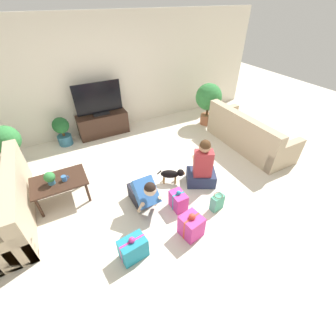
{
  "coord_description": "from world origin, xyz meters",
  "views": [
    {
      "loc": [
        -1.31,
        -2.9,
        2.87
      ],
      "look_at": [
        0.14,
        -0.18,
        0.45
      ],
      "focal_mm": 24.0,
      "sensor_mm": 36.0,
      "label": 1
    }
  ],
  "objects_px": {
    "potted_plant_corner_left": "(7,144)",
    "mug": "(64,178)",
    "potted_plant_back_left": "(62,130)",
    "sofa_right": "(248,135)",
    "gift_box_b": "(178,201)",
    "gift_box_c": "(133,248)",
    "gift_box_a": "(191,226)",
    "gift_bag_a": "(217,202)",
    "person_sitting": "(202,168)",
    "potted_plant_corner_right": "(208,99)",
    "person_kneeling": "(144,193)",
    "tabletop_plant": "(50,178)",
    "sofa_left": "(3,205)",
    "dog": "(172,174)",
    "tv_console": "(103,124)",
    "coffee_table": "(59,183)",
    "tv": "(99,101)"
  },
  "relations": [
    {
      "from": "potted_plant_corner_left",
      "to": "mug",
      "type": "distance_m",
      "value": 1.64
    },
    {
      "from": "potted_plant_back_left",
      "to": "sofa_right",
      "type": "bearing_deg",
      "value": -29.38
    },
    {
      "from": "gift_box_b",
      "to": "gift_box_c",
      "type": "relative_size",
      "value": 0.93
    },
    {
      "from": "gift_box_a",
      "to": "gift_bag_a",
      "type": "xyz_separation_m",
      "value": [
        0.65,
        0.22,
        -0.04
      ]
    },
    {
      "from": "potted_plant_back_left",
      "to": "gift_box_b",
      "type": "relative_size",
      "value": 1.8
    },
    {
      "from": "gift_box_a",
      "to": "mug",
      "type": "bearing_deg",
      "value": 132.38
    },
    {
      "from": "sofa_right",
      "to": "gift_box_b",
      "type": "bearing_deg",
      "value": 110.95
    },
    {
      "from": "gift_box_a",
      "to": "gift_box_b",
      "type": "bearing_deg",
      "value": 79.61
    },
    {
      "from": "sofa_right",
      "to": "person_sitting",
      "type": "bearing_deg",
      "value": 108.98
    },
    {
      "from": "potted_plant_corner_right",
      "to": "person_kneeling",
      "type": "xyz_separation_m",
      "value": [
        -2.72,
        -2.04,
        -0.37
      ]
    },
    {
      "from": "gift_box_b",
      "to": "mug",
      "type": "distance_m",
      "value": 1.9
    },
    {
      "from": "person_kneeling",
      "to": "tabletop_plant",
      "type": "height_order",
      "value": "person_kneeling"
    },
    {
      "from": "gift_box_c",
      "to": "sofa_left",
      "type": "bearing_deg",
      "value": 133.96
    },
    {
      "from": "dog",
      "to": "gift_box_b",
      "type": "distance_m",
      "value": 0.65
    },
    {
      "from": "tv_console",
      "to": "gift_box_b",
      "type": "distance_m",
      "value": 3.08
    },
    {
      "from": "potted_plant_back_left",
      "to": "person_sitting",
      "type": "height_order",
      "value": "person_sitting"
    },
    {
      "from": "coffee_table",
      "to": "tv",
      "type": "distance_m",
      "value": 2.38
    },
    {
      "from": "potted_plant_corner_left",
      "to": "person_sitting",
      "type": "relative_size",
      "value": 0.98
    },
    {
      "from": "sofa_left",
      "to": "potted_plant_corner_left",
      "type": "xyz_separation_m",
      "value": [
        0.15,
        1.39,
        0.3
      ]
    },
    {
      "from": "dog",
      "to": "gift_bag_a",
      "type": "bearing_deg",
      "value": -129.61
    },
    {
      "from": "tv",
      "to": "person_kneeling",
      "type": "relative_size",
      "value": 1.42
    },
    {
      "from": "person_sitting",
      "to": "tabletop_plant",
      "type": "distance_m",
      "value": 2.55
    },
    {
      "from": "tv_console",
      "to": "tabletop_plant",
      "type": "xyz_separation_m",
      "value": [
        -1.35,
        -1.99,
        0.29
      ]
    },
    {
      "from": "person_sitting",
      "to": "gift_box_a",
      "type": "xyz_separation_m",
      "value": [
        -0.79,
        -0.87,
        -0.17
      ]
    },
    {
      "from": "coffee_table",
      "to": "gift_box_c",
      "type": "relative_size",
      "value": 2.16
    },
    {
      "from": "tv",
      "to": "mug",
      "type": "relative_size",
      "value": 9.06
    },
    {
      "from": "gift_box_b",
      "to": "gift_bag_a",
      "type": "xyz_separation_m",
      "value": [
        0.55,
        -0.33,
        -0.01
      ]
    },
    {
      "from": "potted_plant_corner_right",
      "to": "gift_box_a",
      "type": "bearing_deg",
      "value": -129.32
    },
    {
      "from": "tv_console",
      "to": "mug",
      "type": "relative_size",
      "value": 10.01
    },
    {
      "from": "tabletop_plant",
      "to": "coffee_table",
      "type": "bearing_deg",
      "value": 18.49
    },
    {
      "from": "gift_bag_a",
      "to": "potted_plant_corner_right",
      "type": "bearing_deg",
      "value": 57.37
    },
    {
      "from": "potted_plant_corner_left",
      "to": "gift_box_c",
      "type": "bearing_deg",
      "value": -65.22
    },
    {
      "from": "gift_box_c",
      "to": "gift_bag_a",
      "type": "xyz_separation_m",
      "value": [
        1.53,
        0.15,
        -0.02
      ]
    },
    {
      "from": "tv_console",
      "to": "tabletop_plant",
      "type": "distance_m",
      "value": 2.43
    },
    {
      "from": "mug",
      "to": "person_sitting",
      "type": "bearing_deg",
      "value": -17.8
    },
    {
      "from": "tv",
      "to": "gift_box_c",
      "type": "height_order",
      "value": "tv"
    },
    {
      "from": "gift_box_c",
      "to": "person_sitting",
      "type": "bearing_deg",
      "value": 25.87
    },
    {
      "from": "tv",
      "to": "dog",
      "type": "bearing_deg",
      "value": -75.92
    },
    {
      "from": "gift_box_a",
      "to": "coffee_table",
      "type": "bearing_deg",
      "value": 133.43
    },
    {
      "from": "tv",
      "to": "potted_plant_corner_left",
      "type": "height_order",
      "value": "tv"
    },
    {
      "from": "sofa_left",
      "to": "potted_plant_corner_right",
      "type": "bearing_deg",
      "value": 104.41
    },
    {
      "from": "gift_box_c",
      "to": "tabletop_plant",
      "type": "height_order",
      "value": "tabletop_plant"
    },
    {
      "from": "sofa_right",
      "to": "gift_box_a",
      "type": "relative_size",
      "value": 4.78
    },
    {
      "from": "coffee_table",
      "to": "gift_box_b",
      "type": "relative_size",
      "value": 2.33
    },
    {
      "from": "sofa_right",
      "to": "potted_plant_corner_left",
      "type": "bearing_deg",
      "value": 71.61
    },
    {
      "from": "person_sitting",
      "to": "gift_box_c",
      "type": "xyz_separation_m",
      "value": [
        -1.66,
        -0.81,
        -0.19
      ]
    },
    {
      "from": "sofa_left",
      "to": "coffee_table",
      "type": "height_order",
      "value": "sofa_left"
    },
    {
      "from": "coffee_table",
      "to": "sofa_right",
      "type": "bearing_deg",
      "value": -2.62
    },
    {
      "from": "potted_plant_corner_left",
      "to": "gift_box_a",
      "type": "distance_m",
      "value": 3.79
    },
    {
      "from": "person_kneeling",
      "to": "gift_box_b",
      "type": "distance_m",
      "value": 0.58
    }
  ]
}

